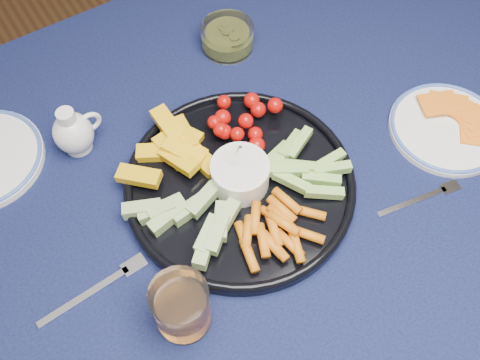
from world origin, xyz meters
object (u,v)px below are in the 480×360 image
cheese_plate (447,127)px  creamer_pitcher (74,132)px  dining_table (274,193)px  pickle_bowl (227,38)px  crudite_platter (239,182)px  juice_tumbler (182,308)px

cheese_plate → creamer_pitcher: bearing=150.4°
dining_table → creamer_pitcher: creamer_pitcher is taller
pickle_bowl → dining_table: bearing=-105.6°
pickle_bowl → cheese_plate: 0.44m
crudite_platter → creamer_pitcher: (-0.19, 0.22, 0.02)m
dining_table → pickle_bowl: (0.08, 0.29, 0.11)m
cheese_plate → crudite_platter: bearing=165.7°
dining_table → juice_tumbler: juice_tumbler is taller
dining_table → creamer_pitcher: size_ratio=17.73×
dining_table → cheese_plate: (0.30, -0.10, 0.10)m
dining_table → crudite_platter: bearing=-177.6°
creamer_pitcher → pickle_bowl: bearing=11.1°
pickle_bowl → cheese_plate: size_ratio=0.51×
crudite_platter → cheese_plate: bearing=-14.3°
dining_table → cheese_plate: size_ratio=8.28×
crudite_platter → juice_tumbler: crudite_platter is taller
crudite_platter → juice_tumbler: 0.23m
creamer_pitcher → pickle_bowl: 0.35m
crudite_platter → cheese_plate: crudite_platter is taller
cheese_plate → juice_tumbler: bearing=-175.6°
dining_table → crudite_platter: crudite_platter is taller
creamer_pitcher → cheese_plate: (0.56, -0.32, -0.03)m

